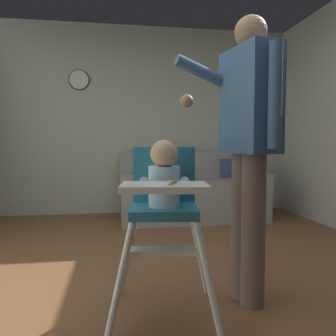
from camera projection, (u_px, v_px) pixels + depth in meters
name	position (u px, v px, depth m)	size (l,w,h in m)	color
ground	(179.00, 300.00, 2.20)	(5.76, 7.02, 0.10)	brown
wall_far	(143.00, 121.00, 4.81)	(4.96, 0.06, 2.61)	#B1B8A9
couch	(191.00, 193.00, 4.45)	(1.84, 0.86, 0.86)	gray
high_chair	(164.00, 194.00, 1.86)	(0.68, 0.78, 0.99)	white
adult_standing	(248.00, 142.00, 2.02)	(0.57, 0.50, 1.71)	#746156
wall_clock	(79.00, 80.00, 4.60)	(0.28, 0.04, 0.28)	white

